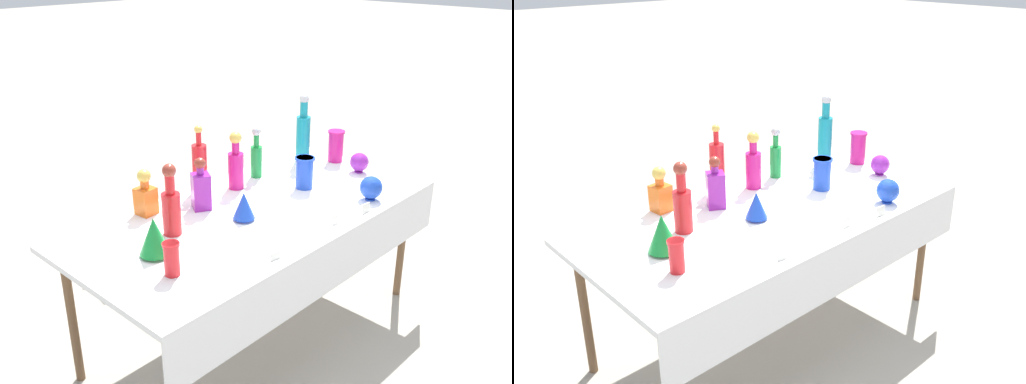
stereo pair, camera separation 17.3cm
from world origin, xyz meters
The scene contains 20 objects.
ground_plane centered at (0.00, 0.00, 0.00)m, with size 40.00×40.00×0.00m, color #A0998C.
display_table centered at (0.00, -0.03, 0.70)m, with size 1.98×0.96×0.76m.
tall_bottle_0 centered at (0.14, 0.28, 0.90)m, with size 0.09×0.09×0.33m.
tall_bottle_1 centered at (-0.46, 0.10, 0.90)m, with size 0.09×0.09×0.35m.
tall_bottle_2 centered at (-0.03, 0.40, 0.91)m, with size 0.08×0.08×0.38m.
tall_bottle_3 centered at (0.74, 0.29, 0.94)m, with size 0.09×0.09×0.43m.
tall_bottle_4 centered at (0.34, 0.32, 0.89)m, with size 0.07×0.07×0.30m.
square_decanter_0 centered at (-0.41, 0.37, 0.86)m, with size 0.10×0.10×0.24m.
square_decanter_1 centered at (-0.18, 0.22, 0.88)m, with size 0.12×0.12×0.28m.
slender_vase_0 centered at (-0.70, -0.19, 0.84)m, with size 0.07×0.07×0.15m.
slender_vase_1 centered at (0.88, 0.14, 0.87)m, with size 0.11×0.11×0.20m.
slender_vase_2 centered at (0.40, 0.01, 0.86)m, with size 0.11×0.11×0.18m.
fluted_vase_0 centered at (-0.13, -0.04, 0.84)m, with size 0.11×0.11×0.15m.
fluted_vase_1 centered at (-0.65, -0.01, 0.86)m, with size 0.14×0.14×0.18m.
round_bowl_0 centered at (0.52, -0.35, 0.83)m, with size 0.12×0.12×0.13m.
round_bowl_1 centered at (0.82, -0.08, 0.82)m, with size 0.11×0.11×0.12m.
price_tag_left centered at (0.14, -0.39, 0.78)m, with size 0.04×0.01×0.05m, color white.
price_tag_center centered at (0.36, -0.43, 0.78)m, with size 0.06×0.01×0.05m, color white.
price_tag_right centered at (-0.31, -0.41, 0.78)m, with size 0.05×0.01×0.03m, color white.
cardboard_box_behind_left centered at (-0.04, 1.09, 0.13)m, with size 0.51×0.45×0.33m.
Camera 1 is at (-1.94, -1.83, 1.99)m, focal length 40.00 mm.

